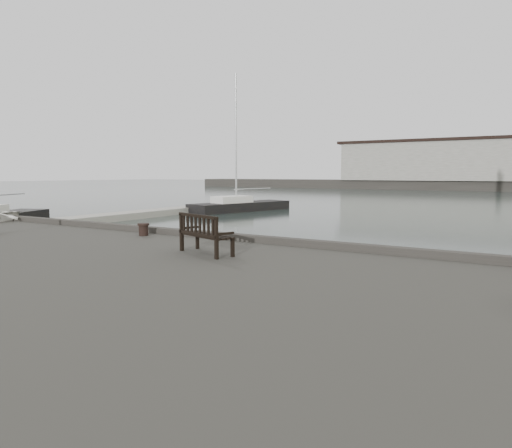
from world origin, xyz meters
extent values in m
plane|color=black|center=(0.00, 0.00, 0.00)|extent=(400.00, 400.00, 0.00)
cube|color=#AFAAA2|center=(-20.00, 10.00, 0.25)|extent=(2.00, 24.00, 0.50)
cube|color=#383530|center=(0.00, 92.00, 1.00)|extent=(140.00, 8.00, 2.00)
cube|color=#AFAAA2|center=(-8.00, 92.00, 6.00)|extent=(46.00, 9.00, 8.00)
cube|color=black|center=(-8.00, 92.00, 10.30)|extent=(48.00, 9.50, 0.60)
cube|color=black|center=(-0.14, -2.32, 1.99)|extent=(1.65, 1.01, 0.04)
cube|color=black|center=(-0.21, -2.53, 2.22)|extent=(1.50, 0.55, 0.47)
cube|color=black|center=(-0.14, -2.32, 1.77)|extent=(1.53, 0.90, 0.43)
cylinder|color=black|center=(-3.67, -0.81, 1.74)|extent=(0.42, 0.42, 0.37)
cube|color=black|center=(-16.73, 24.45, 0.10)|extent=(5.37, 10.68, 1.40)
cube|color=silver|center=(-16.73, 24.45, 1.10)|extent=(2.70, 3.96, 0.60)
cylinder|color=#B2B5B7|center=(-16.73, 24.45, 6.54)|extent=(0.16, 0.16, 11.47)
camera|label=1|loc=(6.30, -10.69, 3.42)|focal=32.00mm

